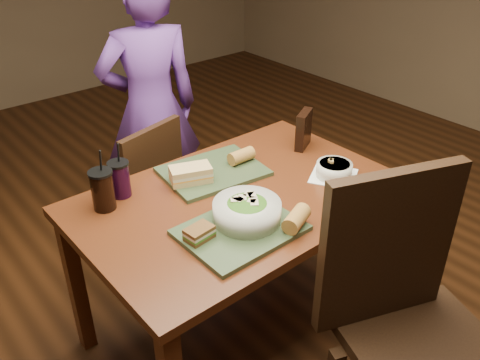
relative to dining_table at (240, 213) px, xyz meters
name	(u,v)px	position (x,y,z in m)	size (l,w,h in m)	color
ground	(240,327)	(0.00, 0.00, -0.66)	(6.00, 6.00, 0.00)	#381C0B
dining_table	(240,213)	(0.00, 0.00, 0.00)	(1.30, 0.85, 0.75)	#502310
chair_near	(407,314)	(0.09, -0.76, -0.04)	(0.62, 0.63, 1.11)	black
chair_far	(147,191)	(-0.07, 0.66, -0.18)	(0.46, 0.46, 0.87)	black
diner	(151,109)	(0.18, 0.98, 0.10)	(0.56, 0.36, 1.52)	#62338C
tray_near	(240,230)	(-0.16, -0.20, 0.10)	(0.42, 0.32, 0.02)	#324126
tray_far	(213,171)	(0.02, 0.21, 0.10)	(0.42, 0.32, 0.02)	#324126
salad_bowl	(247,210)	(-0.11, -0.17, 0.15)	(0.25, 0.25, 0.08)	silver
soup_bowl	(334,169)	(0.40, -0.14, 0.13)	(0.25, 0.25, 0.07)	white
sandwich_near	(199,233)	(-0.31, -0.15, 0.13)	(0.11, 0.08, 0.05)	#593819
sandwich_far	(191,174)	(-0.11, 0.19, 0.14)	(0.19, 0.15, 0.07)	tan
baguette_near	(296,219)	(0.00, -0.31, 0.14)	(0.06, 0.06, 0.13)	#AD7533
baguette_far	(241,156)	(0.16, 0.19, 0.14)	(0.06, 0.06, 0.12)	#AD7533
cup_cola	(103,190)	(-0.46, 0.26, 0.17)	(0.09, 0.09, 0.25)	black
cup_berry	(120,179)	(-0.37, 0.31, 0.17)	(0.09, 0.09, 0.23)	black
chip_bag	(304,130)	(0.51, 0.14, 0.18)	(0.14, 0.04, 0.18)	black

